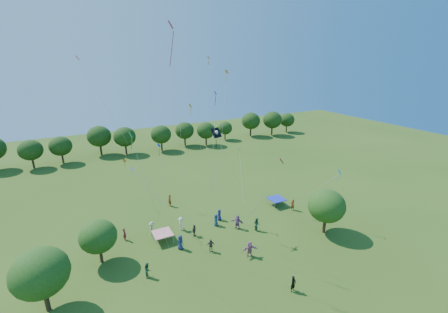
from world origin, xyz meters
TOP-DOWN VIEW (x-y plane):
  - near_tree_west at (-18.04, 12.59)m, footprint 4.66×4.66m
  - near_tree_north at (-13.14, 17.33)m, footprint 3.86×3.86m
  - near_tree_east at (12.44, 10.59)m, footprint 4.53×4.53m
  - treeline at (-1.73, 55.43)m, footprint 88.01×8.77m
  - tent_red_stripe at (-6.14, 18.13)m, footprint 2.20×2.20m
  - tent_blue at (11.52, 19.25)m, footprint 2.20×2.20m
  - man_in_black at (2.39, 4.49)m, footprint 0.69×0.53m
  - crowd_person_0 at (2.07, 19.34)m, footprint 0.88×0.80m
  - crowd_person_1 at (12.68, 16.99)m, footprint 0.69×0.48m
  - crowd_person_2 at (5.15, 14.90)m, footprint 0.50×0.88m
  - crowd_person_3 at (-6.94, 20.07)m, footprint 0.91×1.25m
  - crowd_person_4 at (-1.91, 13.58)m, footprint 1.02×0.69m
  - crowd_person_5 at (1.56, 10.84)m, footprint 1.80×0.95m
  - crowd_person_6 at (-4.81, 15.62)m, footprint 0.86×1.00m
  - crowd_person_7 at (-2.67, 26.31)m, footprint 0.53×0.73m
  - crowd_person_8 at (-9.25, 12.80)m, footprint 0.57×0.86m
  - crowd_person_9 at (-3.35, 19.43)m, footprint 0.55×1.17m
  - crowd_person_10 at (-2.40, 17.33)m, footprint 0.97×0.90m
  - crowd_person_11 at (3.18, 16.40)m, footprint 1.61×1.73m
  - crowd_person_12 at (1.05, 18.29)m, footprint 0.88×0.90m
  - crowd_person_13 at (-10.16, 20.42)m, footprint 0.54×0.68m
  - pirate_kite at (0.98, 17.59)m, footprint 4.44×5.28m
  - red_high_kite at (-4.89, 14.25)m, footprint 1.77×1.75m
  - small_kite_0 at (3.23, 9.41)m, footprint 1.23×5.35m
  - small_kite_1 at (-10.10, 27.72)m, footprint 8.38×5.36m
  - small_kite_2 at (0.22, 22.34)m, footprint 2.92×2.00m
  - small_kite_3 at (-9.00, 12.66)m, footprint 3.19×0.72m
  - small_kite_4 at (-3.50, 26.82)m, footprint 0.95×3.52m
  - small_kite_5 at (-1.14, 14.08)m, footprint 0.39×1.66m
  - small_kite_6 at (-7.20, 24.78)m, footprint 3.94×1.42m
  - small_kite_7 at (14.20, 11.63)m, footprint 2.87×5.53m
  - small_kite_8 at (3.49, 24.58)m, footprint 1.93×5.70m
  - small_kite_9 at (-7.29, 28.72)m, footprint 4.48×6.33m
  - small_kite_10 at (6.18, 25.67)m, footprint 4.79×5.89m
  - small_kite_11 at (8.87, 25.68)m, footprint 3.82×7.91m

SIDE VIEW (x-z plane):
  - crowd_person_10 at x=-2.40m, z-range 0.00..1.56m
  - crowd_person_0 at x=2.07m, z-range 0.00..1.58m
  - crowd_person_13 at x=-10.16m, z-range 0.00..1.59m
  - crowd_person_4 at x=-1.91m, z-range 0.00..1.59m
  - crowd_person_8 at x=-9.25m, z-range 0.00..1.61m
  - man_in_black at x=2.39m, z-range 0.00..1.65m
  - crowd_person_12 at x=1.05m, z-range 0.00..1.66m
  - crowd_person_1 at x=12.68m, z-range 0.00..1.75m
  - crowd_person_2 at x=5.15m, z-range 0.00..1.75m
  - crowd_person_3 at x=-6.94m, z-range 0.00..1.75m
  - crowd_person_9 at x=-3.35m, z-range 0.00..1.77m
  - crowd_person_6 at x=-4.81m, z-range 0.00..1.79m
  - crowd_person_7 at x=-2.67m, z-range 0.00..1.80m
  - crowd_person_5 at x=1.56m, z-range 0.00..1.83m
  - crowd_person_11 at x=3.18m, z-range 0.00..1.87m
  - tent_red_stripe at x=-6.14m, z-range 0.49..1.59m
  - tent_blue at x=11.52m, z-range 0.49..1.59m
  - near_tree_north at x=-13.14m, z-range 0.72..5.66m
  - near_tree_east at x=12.44m, z-range 0.83..6.58m
  - near_tree_west at x=-18.04m, z-range 0.91..6.95m
  - treeline at x=-1.73m, z-range 0.70..7.48m
  - small_kite_11 at x=8.87m, z-range 2.90..8.75m
  - small_kite_9 at x=-7.29m, z-range 3.05..9.00m
  - small_kite_6 at x=-7.20m, z-range 3.12..9.24m
  - small_kite_7 at x=14.20m, z-range 3.51..10.16m
  - small_kite_4 at x=-3.50m, z-range 3.87..12.05m
  - small_kite_0 at x=3.23m, z-range 4.60..15.19m
  - small_kite_3 at x=-9.00m, z-range 5.03..18.76m
  - small_kite_2 at x=0.22m, z-range 5.36..19.55m
  - pirate_kite at x=0.98m, z-range 6.55..18.45m
  - small_kite_5 at x=-1.14m, z-range 4.53..21.14m
  - small_kite_8 at x=3.49m, z-range 4.63..24.50m
  - small_kite_10 at x=6.18m, z-range 6.29..24.30m
  - small_kite_1 at x=-10.10m, z-range 6.11..26.02m
  - red_high_kite at x=-4.89m, z-range 8.30..30.99m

